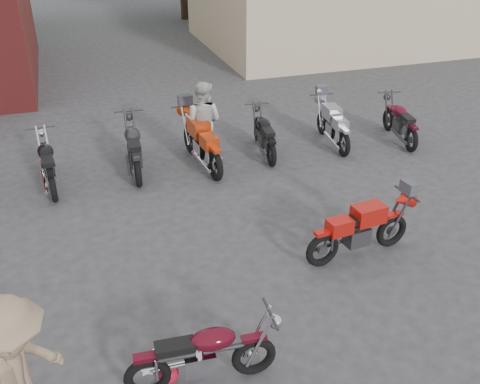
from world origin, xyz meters
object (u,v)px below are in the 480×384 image
object	(u,v)px
vintage_motorcycle	(204,351)
row_bike_6	(333,123)
helmet	(169,373)
person_light	(203,121)
row_bike_4	(201,139)
row_bike_7	(400,119)
person_tan	(19,383)
row_bike_3	(134,145)
sportbike	(361,227)
row_bike_5	(264,132)
row_bike_2	(47,161)

from	to	relation	value
vintage_motorcycle	row_bike_6	bearing A→B (deg)	55.68
vintage_motorcycle	helmet	distance (m)	0.60
person_light	row_bike_4	size ratio (longest dim) A/B	0.86
row_bike_7	person_tan	bearing A→B (deg)	135.95
person_light	row_bike_3	distance (m)	1.60
person_tan	row_bike_3	xyz separation A→B (m)	(2.03, 6.47, -0.41)
row_bike_6	helmet	bearing A→B (deg)	144.57
sportbike	helmet	xyz separation A→B (m)	(-3.51, -1.64, -0.42)
vintage_motorcycle	person_light	size ratio (longest dim) A/B	0.98
sportbike	row_bike_5	world-z (taller)	sportbike
row_bike_3	row_bike_4	size ratio (longest dim) A/B	0.96
sportbike	row_bike_7	size ratio (longest dim) A/B	1.01
row_bike_2	row_bike_7	distance (m)	8.12
person_light	helmet	bearing A→B (deg)	107.70
helmet	person_tan	xyz separation A→B (m)	(-1.52, -0.48, 0.88)
row_bike_5	sportbike	bearing A→B (deg)	-172.18
row_bike_4	vintage_motorcycle	bearing A→B (deg)	159.57
row_bike_5	vintage_motorcycle	bearing A→B (deg)	160.70
row_bike_2	vintage_motorcycle	bearing A→B (deg)	-168.77
row_bike_5	person_tan	bearing A→B (deg)	149.40
vintage_motorcycle	person_light	bearing A→B (deg)	78.89
row_bike_2	row_bike_6	xyz separation A→B (m)	(6.46, 0.14, 0.01)
row_bike_5	person_light	bearing A→B (deg)	91.07
person_light	row_bike_4	bearing A→B (deg)	102.26
row_bike_4	row_bike_6	world-z (taller)	row_bike_4
sportbike	row_bike_3	distance (m)	5.29
row_bike_6	person_tan	bearing A→B (deg)	139.46
sportbike	row_bike_3	size ratio (longest dim) A/B	0.92
vintage_motorcycle	row_bike_4	xyz separation A→B (m)	(1.52, 5.96, 0.10)
row_bike_4	helmet	bearing A→B (deg)	155.40
row_bike_5	row_bike_4	bearing A→B (deg)	102.96
row_bike_2	row_bike_3	xyz separation A→B (m)	(1.76, 0.18, 0.04)
person_light	row_bike_6	size ratio (longest dim) A/B	0.95
row_bike_3	sportbike	bearing A→B (deg)	-141.46
vintage_motorcycle	person_light	distance (m)	6.49
sportbike	person_light	xyz separation A→B (m)	(-1.44, 4.46, 0.36)
row_bike_2	row_bike_7	world-z (taller)	row_bike_2
person_tan	row_bike_2	bearing A→B (deg)	28.65
helmet	row_bike_6	distance (m)	7.92
row_bike_6	row_bike_7	world-z (taller)	row_bike_6
row_bike_3	row_bike_6	bearing A→B (deg)	-86.53
helmet	row_bike_5	distance (m)	6.89
person_tan	row_bike_6	size ratio (longest dim) A/B	1.06
person_light	person_tan	world-z (taller)	person_tan
person_light	row_bike_2	size ratio (longest dim) A/B	0.96
helmet	person_light	size ratio (longest dim) A/B	0.14
row_bike_2	row_bike_5	size ratio (longest dim) A/B	1.03
person_light	row_bike_2	xyz separation A→B (m)	(-3.33, -0.28, -0.36)
person_light	row_bike_3	bearing A→B (deg)	40.29
person_light	row_bike_3	world-z (taller)	person_light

